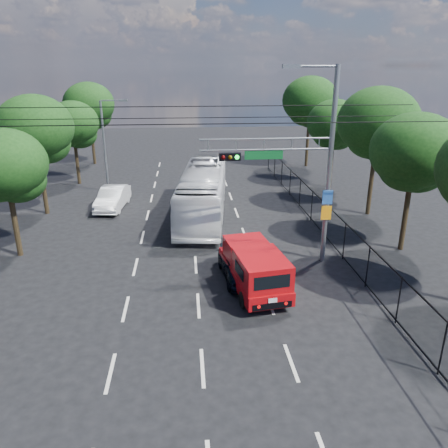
{
  "coord_description": "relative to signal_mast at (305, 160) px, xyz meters",
  "views": [
    {
      "loc": [
        -0.34,
        -11.98,
        9.43
      ],
      "look_at": [
        1.27,
        6.16,
        2.8
      ],
      "focal_mm": 35.0,
      "sensor_mm": 36.0,
      "label": 1
    }
  ],
  "objects": [
    {
      "name": "utility_wires",
      "position": [
        -5.28,
        0.84,
        1.99
      ],
      "size": [
        22.0,
        5.04,
        0.74
      ],
      "color": "black",
      "rests_on": "ground"
    },
    {
      "name": "navy_hatchback",
      "position": [
        -3.28,
        -1.59,
        -4.57
      ],
      "size": [
        1.93,
        4.09,
        1.35
      ],
      "primitive_type": "imported",
      "rotation": [
        0.0,
        0.0,
        0.09
      ],
      "color": "black",
      "rests_on": "ground"
    },
    {
      "name": "red_pickup",
      "position": [
        -2.77,
        -2.71,
        -4.18
      ],
      "size": [
        2.7,
        5.57,
        2.0
      ],
      "color": "black",
      "rests_on": "ground"
    },
    {
      "name": "fence_right",
      "position": [
        2.32,
        4.18,
        -4.21
      ],
      "size": [
        0.06,
        34.03,
        2.0
      ],
      "color": "black",
      "rests_on": "ground"
    },
    {
      "name": "white_bus",
      "position": [
        -4.57,
        7.54,
        -3.65
      ],
      "size": [
        3.94,
        11.65,
        3.18
      ],
      "primitive_type": "imported",
      "rotation": [
        0.0,
        0.0,
        -0.11
      ],
      "color": "white",
      "rests_on": "ground"
    },
    {
      "name": "signal_mast",
      "position": [
        0.0,
        0.0,
        0.0
      ],
      "size": [
        6.43,
        0.39,
        9.5
      ],
      "color": "slate",
      "rests_on": "ground"
    },
    {
      "name": "ground",
      "position": [
        -5.28,
        -7.99,
        -5.24
      ],
      "size": [
        120.0,
        120.0,
        0.0
      ],
      "primitive_type": "plane",
      "color": "black",
      "rests_on": "ground"
    },
    {
      "name": "tree_left_c",
      "position": [
        -15.07,
        9.03,
        0.15
      ],
      "size": [
        4.8,
        4.8,
        7.8
      ],
      "color": "black",
      "rests_on": "ground"
    },
    {
      "name": "streetlight_left",
      "position": [
        -11.62,
        14.01,
        -1.3
      ],
      "size": [
        2.09,
        0.22,
        7.08
      ],
      "color": "slate",
      "rests_on": "ground"
    },
    {
      "name": "tree_left_e",
      "position": [
        -14.87,
        25.03,
        0.29
      ],
      "size": [
        4.92,
        4.92,
        7.99
      ],
      "color": "black",
      "rests_on": "ground"
    },
    {
      "name": "tree_right_d",
      "position": [
        6.13,
        14.03,
        -0.39
      ],
      "size": [
        4.32,
        4.32,
        7.02
      ],
      "color": "black",
      "rests_on": "ground"
    },
    {
      "name": "tree_right_c",
      "position": [
        6.53,
        7.03,
        0.49
      ],
      "size": [
        5.1,
        5.1,
        8.29
      ],
      "color": "black",
      "rests_on": "ground"
    },
    {
      "name": "white_van",
      "position": [
        -10.78,
        9.78,
        -4.49
      ],
      "size": [
        2.07,
        4.7,
        1.5
      ],
      "primitive_type": "imported",
      "rotation": [
        0.0,
        0.0,
        -0.11
      ],
      "color": "white",
      "rests_on": "ground"
    },
    {
      "name": "tree_left_b",
      "position": [
        -14.47,
        2.03,
        -0.66
      ],
      "size": [
        4.08,
        4.08,
        6.63
      ],
      "color": "black",
      "rests_on": "ground"
    },
    {
      "name": "tree_right_b",
      "position": [
        5.93,
        1.03,
        -0.19
      ],
      "size": [
        4.5,
        4.5,
        7.31
      ],
      "color": "black",
      "rests_on": "ground"
    },
    {
      "name": "lane_markings",
      "position": [
        -5.28,
        6.01,
        -5.24
      ],
      "size": [
        6.12,
        38.0,
        0.01
      ],
      "color": "beige",
      "rests_on": "ground"
    },
    {
      "name": "tree_left_d",
      "position": [
        -14.67,
        17.03,
        -0.52
      ],
      "size": [
        4.2,
        4.2,
        6.83
      ],
      "color": "black",
      "rests_on": "ground"
    },
    {
      "name": "tree_right_e",
      "position": [
        6.33,
        22.03,
        0.69
      ],
      "size": [
        5.28,
        5.28,
        8.58
      ],
      "color": "black",
      "rests_on": "ground"
    }
  ]
}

